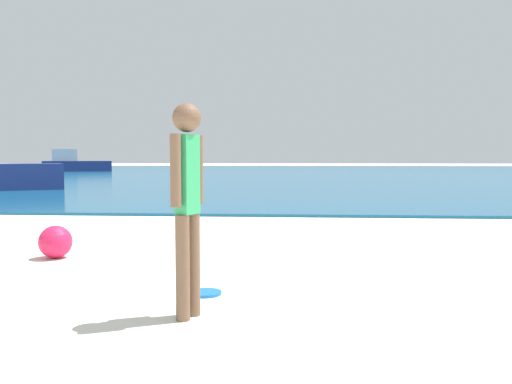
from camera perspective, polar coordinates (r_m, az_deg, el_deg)
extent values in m
cube|color=#14567F|center=(40.12, 3.72, 2.18)|extent=(160.00, 60.00, 0.06)
cylinder|color=brown|center=(3.89, -6.89, -7.89)|extent=(0.10, 0.10, 0.76)
cylinder|color=brown|center=(3.78, -8.04, -8.24)|extent=(0.10, 0.10, 0.76)
cube|color=#2DA35B|center=(3.76, -7.55, 1.92)|extent=(0.17, 0.20, 0.57)
sphere|color=brown|center=(3.77, -7.60, 8.07)|extent=(0.21, 0.21, 0.21)
cylinder|color=brown|center=(3.88, -6.37, 2.46)|extent=(0.08, 0.08, 0.51)
cylinder|color=brown|center=(3.64, -8.81, 2.35)|extent=(0.08, 0.08, 0.51)
cylinder|color=blue|center=(4.54, -5.51, -10.96)|extent=(0.27, 0.27, 0.03)
cube|color=navy|center=(43.76, -18.98, 2.69)|extent=(5.41, 3.53, 0.83)
cube|color=silver|center=(43.77, -20.22, 3.82)|extent=(2.17, 1.79, 0.93)
sphere|color=#E51E4C|center=(6.48, -21.12, -5.12)|extent=(0.38, 0.38, 0.38)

